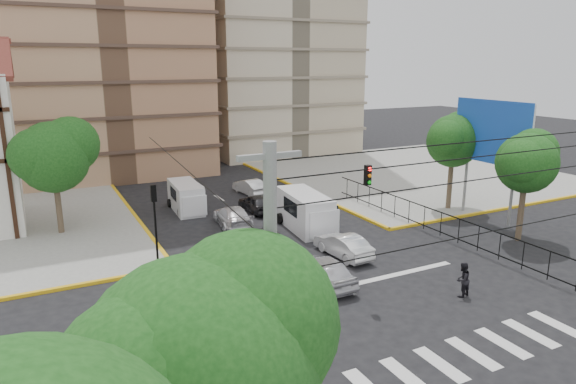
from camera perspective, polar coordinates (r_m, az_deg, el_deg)
ground at (r=24.93m, az=8.33°, el=-11.27°), size 160.00×160.00×0.00m
sidewalk_ne at (r=51.75m, az=13.67°, el=2.04°), size 26.00×26.00×0.15m
crosswalk_stripes at (r=20.95m, az=18.27°, el=-17.16°), size 12.00×2.40×0.01m
stop_line at (r=25.81m, az=6.77°, el=-10.27°), size 13.00×0.40×0.01m
park_fence at (r=33.55m, az=16.51°, el=-4.91°), size 0.10×22.50×1.66m
billboard at (r=37.10m, az=21.74°, el=6.01°), size 0.36×6.20×8.10m
tree_sw_near at (r=10.11m, az=-9.63°, el=-18.33°), size 5.63×4.60×7.57m
tree_park_a at (r=33.70m, az=25.09°, el=3.23°), size 4.41×3.60×6.83m
tree_park_c at (r=38.96m, az=17.98°, el=5.69°), size 4.65×3.80×7.25m
tree_tudor at (r=34.66m, az=-24.53°, el=3.91°), size 5.39×4.40×7.43m
traffic_light_nw at (r=27.61m, az=-14.61°, el=-2.12°), size 0.28×0.22×4.40m
traffic_light_hanging at (r=21.45m, az=12.02°, el=1.08°), size 18.00×9.12×0.92m
utility_pole_sw at (r=11.73m, az=-1.87°, el=-16.01°), size 1.40×0.28×9.00m
van_right_lane at (r=33.39m, az=2.08°, el=-2.30°), size 2.60×5.50×2.39m
van_left_lane at (r=38.23m, az=-11.18°, el=-0.66°), size 2.08×4.71×2.08m
car_silver_front_left at (r=25.59m, az=3.94°, el=-8.65°), size 1.74×4.31×1.47m
car_white_front_right at (r=29.18m, az=6.13°, el=-5.90°), size 1.67×4.10×1.32m
car_grey_mid_left at (r=29.51m, az=-2.69°, el=-5.51°), size 2.53×5.16×1.41m
car_silver_rear_left at (r=34.35m, az=-6.16°, el=-2.72°), size 2.55×4.99×1.39m
car_darkgrey_mid_right at (r=37.56m, az=-3.58°, el=-1.25°), size 1.61×3.85×1.30m
car_white_rear_right at (r=42.62m, az=-4.27°, el=0.60°), size 1.73×3.98×1.27m
pedestrian_crosswalk at (r=25.56m, az=18.82°, el=-9.20°), size 0.93×0.79×1.67m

